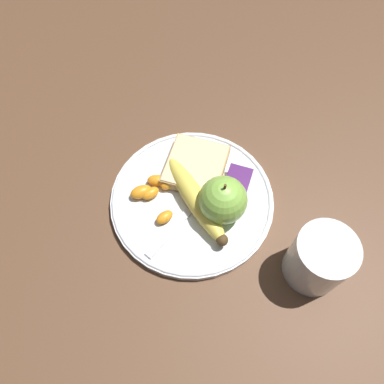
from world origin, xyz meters
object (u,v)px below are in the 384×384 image
(banana, at_px, (196,200))
(bread_slice, at_px, (196,166))
(apple, at_px, (223,200))
(jam_packet, at_px, (238,181))
(fork, at_px, (194,205))
(plate, at_px, (192,199))
(juice_glass, at_px, (318,260))

(banana, bearing_deg, bread_slice, -161.86)
(apple, height_order, banana, apple)
(banana, bearing_deg, jam_packet, 136.30)
(fork, bearing_deg, jam_packet, -22.68)
(banana, relative_size, jam_packet, 3.21)
(plate, height_order, fork, fork)
(plate, relative_size, jam_packet, 5.61)
(apple, distance_m, bread_slice, 0.09)
(juice_glass, relative_size, banana, 0.61)
(apple, xyz_separation_m, banana, (0.00, -0.04, -0.02))
(apple, xyz_separation_m, fork, (0.00, -0.04, -0.03))
(juice_glass, xyz_separation_m, jam_packet, (-0.10, -0.14, -0.02))
(plate, relative_size, apple, 3.15)
(banana, distance_m, bread_slice, 0.06)
(apple, distance_m, fork, 0.05)
(banana, height_order, fork, banana)
(plate, height_order, jam_packet, jam_packet)
(plate, xyz_separation_m, jam_packet, (-0.05, 0.06, 0.01))
(juice_glass, height_order, bread_slice, juice_glass)
(juice_glass, xyz_separation_m, fork, (-0.04, -0.19, -0.03))
(apple, height_order, bread_slice, apple)
(bread_slice, relative_size, jam_packet, 2.16)
(bread_slice, bearing_deg, jam_packet, 85.35)
(fork, bearing_deg, juice_glass, -81.01)
(juice_glass, bearing_deg, apple, -106.31)
(apple, bearing_deg, jam_packet, 168.08)
(apple, height_order, jam_packet, apple)
(plate, xyz_separation_m, banana, (0.01, 0.01, 0.02))
(bread_slice, xyz_separation_m, fork, (0.06, 0.02, -0.01))
(juice_glass, bearing_deg, banana, -102.39)
(bread_slice, bearing_deg, juice_glass, 64.03)
(juice_glass, relative_size, fork, 0.51)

